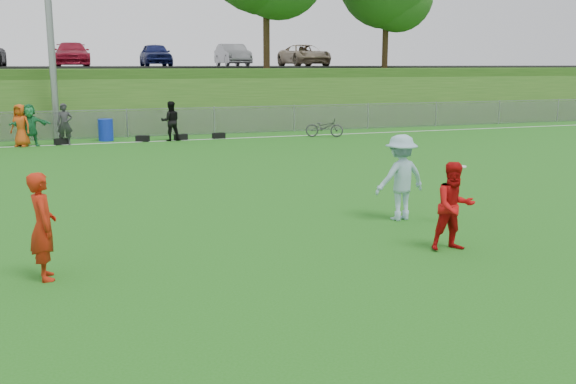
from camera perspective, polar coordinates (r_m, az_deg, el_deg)
name	(u,v)px	position (r m, az deg, el deg)	size (l,w,h in m)	color
ground	(245,268)	(10.56, -3.81, -6.73)	(120.00, 120.00, 0.00)	#206415
sideline_far	(132,142)	(28.01, -13.67, 4.33)	(60.00, 0.10, 0.01)	white
fence	(127,123)	(29.93, -14.11, 5.98)	(58.00, 0.06, 1.30)	gray
berm	(109,93)	(40.82, -15.61, 8.45)	(120.00, 18.00, 3.00)	#275417
parking_lot	(106,67)	(42.77, -15.90, 10.63)	(120.00, 12.00, 0.10)	black
car_row	(86,54)	(41.72, -17.50, 11.59)	(32.04, 5.18, 1.44)	silver
spectator_row	(57,124)	(27.80, -19.85, 5.67)	(8.25, 0.89, 1.69)	#A50B1B
gear_bags	(153,138)	(28.19, -11.95, 4.70)	(7.18, 0.48, 0.26)	black
player_red_left	(43,226)	(10.48, -20.95, -2.86)	(0.61, 0.40, 1.67)	#B01F0C
player_red_center	(454,206)	(11.70, 14.56, -1.25)	(0.77, 0.60, 1.59)	#B60C0D
player_blue	(401,177)	(13.75, 9.97, 1.28)	(1.18, 0.68, 1.82)	#90B7C7
frisbee	(460,167)	(13.57, 15.04, 2.20)	(0.26, 0.26, 0.02)	white
recycling_bin	(106,130)	(28.79, -15.90, 5.33)	(0.63, 0.63, 0.94)	#1028B1
bicycle	(324,127)	(29.22, 3.25, 5.78)	(0.59, 1.70, 0.89)	#303033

